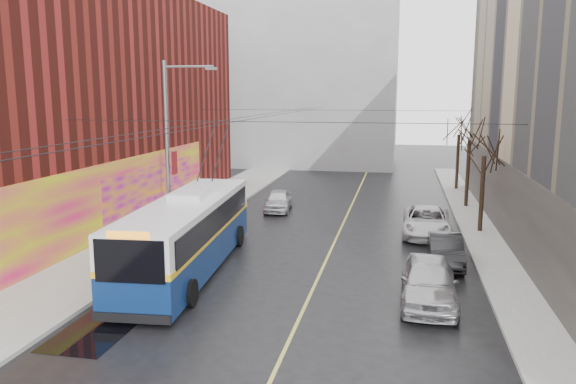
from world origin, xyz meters
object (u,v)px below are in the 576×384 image
at_px(streetlight_pole, 170,149).
at_px(tree_near, 485,142).
at_px(tree_mid, 470,128).
at_px(pedestrian_b, 163,213).
at_px(parked_car_c, 427,222).
at_px(following_car, 278,200).
at_px(trolleybus, 188,233).
at_px(parked_car_b, 446,250).
at_px(tree_far, 459,124).
at_px(pedestrian_a, 178,220).
at_px(parked_car_a, 429,281).

relative_size(streetlight_pole, tree_near, 1.41).
relative_size(tree_mid, pedestrian_b, 3.84).
height_order(parked_car_c, following_car, parked_car_c).
relative_size(tree_near, parked_car_c, 1.19).
height_order(streetlight_pole, trolleybus, streetlight_pole).
relative_size(tree_near, parked_car_b, 1.59).
bearing_deg(tree_near, following_car, 163.00).
xyz_separation_m(following_car, pedestrian_b, (-5.01, -6.64, 0.35)).
distance_m(parked_car_b, parked_car_c, 5.24).
relative_size(parked_car_b, pedestrian_b, 2.32).
bearing_deg(streetlight_pole, parked_car_c, 22.09).
xyz_separation_m(streetlight_pole, parked_car_c, (12.27, 4.98, -4.10)).
relative_size(streetlight_pole, following_car, 2.29).
relative_size(tree_far, pedestrian_a, 4.29).
xyz_separation_m(parked_car_a, parked_car_c, (0.33, 10.16, -0.09)).
xyz_separation_m(trolleybus, parked_car_a, (9.89, -1.95, -0.81)).
xyz_separation_m(tree_near, parked_car_a, (-3.20, -11.18, -4.14)).
height_order(tree_far, trolleybus, tree_far).
height_order(trolleybus, parked_car_c, trolleybus).
relative_size(tree_near, parked_car_a, 1.31).
height_order(tree_near, tree_far, tree_far).
bearing_deg(parked_car_b, tree_far, 83.32).
distance_m(trolleybus, pedestrian_a, 5.89).
bearing_deg(pedestrian_b, streetlight_pole, -117.06).
bearing_deg(parked_car_a, tree_near, 74.90).
bearing_deg(tree_near, streetlight_pole, -158.38).
relative_size(trolleybus, parked_car_c, 2.35).
xyz_separation_m(tree_far, following_car, (-12.00, -10.33, -4.47)).
distance_m(parked_car_a, pedestrian_a, 14.43).
bearing_deg(tree_near, tree_mid, 90.00).
distance_m(streetlight_pole, parked_car_a, 13.62).
bearing_deg(parked_car_b, pedestrian_b, 167.26).
height_order(tree_near, parked_car_c, tree_near).
distance_m(tree_far, pedestrian_a, 24.28).
distance_m(parked_car_a, parked_car_c, 10.17).
bearing_deg(following_car, parked_car_a, -64.81).
xyz_separation_m(tree_far, pedestrian_a, (-15.73, -18.02, -4.23)).
distance_m(parked_car_a, pedestrian_b, 16.06).
distance_m(tree_near, pedestrian_a, 16.73).
relative_size(following_car, pedestrian_a, 2.56).
distance_m(parked_car_a, parked_car_b, 5.05).
bearing_deg(parked_car_c, parked_car_a, -90.73).
bearing_deg(parked_car_a, following_car, 121.51).
bearing_deg(trolleybus, pedestrian_b, 117.78).
relative_size(tree_mid, parked_car_b, 1.66).
relative_size(streetlight_pole, tree_far, 1.37).
distance_m(following_car, pedestrian_a, 8.55).
relative_size(streetlight_pole, pedestrian_a, 5.88).
relative_size(pedestrian_a, pedestrian_b, 0.88).
distance_m(following_car, pedestrian_b, 8.33).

